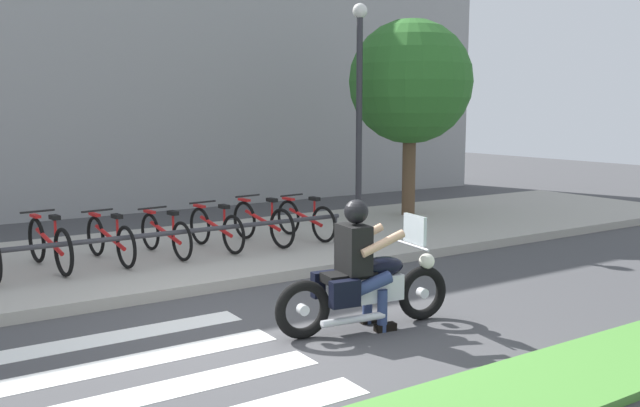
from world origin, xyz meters
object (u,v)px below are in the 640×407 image
at_px(rider, 360,256).
at_px(bicycle_5, 262,223).
at_px(bicycle_6, 305,219).
at_px(street_lamp, 359,96).
at_px(bike_rack, 179,234).
at_px(tree_near_rack, 410,82).
at_px(bicycle_4, 216,228).
at_px(bicycle_2, 110,239).
at_px(bicycle_1, 49,244).
at_px(motorcycle, 366,288).
at_px(bicycle_3, 165,234).

height_order(rider, bicycle_5, rider).
height_order(bicycle_6, street_lamp, street_lamp).
relative_size(bike_rack, tree_near_rack, 1.33).
distance_m(bicycle_4, bike_rack, 1.01).
distance_m(rider, bike_rack, 3.61).
relative_size(bicycle_2, bicycle_5, 0.98).
relative_size(bicycle_4, street_lamp, 0.37).
relative_size(bicycle_1, bicycle_4, 1.08).
distance_m(bicycle_1, bicycle_6, 4.20).
height_order(bicycle_1, bicycle_5, bicycle_1).
xyz_separation_m(bicycle_1, bike_rack, (1.68, -0.55, 0.06)).
bearing_deg(bicycle_2, bicycle_5, -0.02).
distance_m(bicycle_5, bicycle_6, 0.84).
bearing_deg(motorcycle, street_lamp, 54.52).
bearing_deg(street_lamp, bicycle_6, -156.63).
height_order(bicycle_3, bike_rack, bicycle_3).
relative_size(bicycle_6, tree_near_rack, 0.37).
distance_m(rider, street_lamp, 6.23).
height_order(motorcycle, street_lamp, street_lamp).
xyz_separation_m(bicycle_3, tree_near_rack, (5.80, 1.12, 2.45)).
height_order(bicycle_5, street_lamp, street_lamp).
height_order(motorcycle, bicycle_1, motorcycle).
height_order(bicycle_5, bicycle_6, bicycle_5).
bearing_deg(tree_near_rack, motorcycle, -134.01).
relative_size(bicycle_5, bicycle_6, 1.09).
height_order(bicycle_3, street_lamp, street_lamp).
bearing_deg(tree_near_rack, bicycle_2, -170.43).
bearing_deg(bicycle_1, bicycle_2, 0.07).
height_order(bicycle_2, bicycle_4, bicycle_4).
bearing_deg(bicycle_6, bicycle_4, 179.99).
distance_m(bicycle_4, bicycle_6, 1.68).
xyz_separation_m(bicycle_6, bike_rack, (-2.52, -0.55, 0.08)).
xyz_separation_m(bicycle_1, bicycle_6, (4.20, 0.00, -0.02)).
bearing_deg(bicycle_4, bicycle_5, -0.04).
height_order(motorcycle, bicycle_5, motorcycle).
bearing_deg(tree_near_rack, bicycle_4, -167.27).
bearing_deg(motorcycle, bicycle_4, 88.65).
xyz_separation_m(bicycle_2, bicycle_3, (0.84, 0.00, -0.01)).
xyz_separation_m(rider, bicycle_6, (1.85, 4.10, -0.33)).
relative_size(motorcycle, tree_near_rack, 0.50).
height_order(motorcycle, tree_near_rack, tree_near_rack).
xyz_separation_m(bicycle_4, bicycle_6, (1.68, -0.00, -0.00)).
bearing_deg(bicycle_6, tree_near_rack, 18.87).
bearing_deg(bike_rack, rider, -79.36).
bearing_deg(bicycle_6, bicycle_5, -179.98).
bearing_deg(bicycle_4, bicycle_2, 179.99).
bearing_deg(bicycle_5, motorcycle, -102.84).
xyz_separation_m(bicycle_2, bicycle_5, (2.52, -0.00, 0.02)).
distance_m(rider, bicycle_4, 4.11).
relative_size(bicycle_3, bicycle_4, 1.00).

